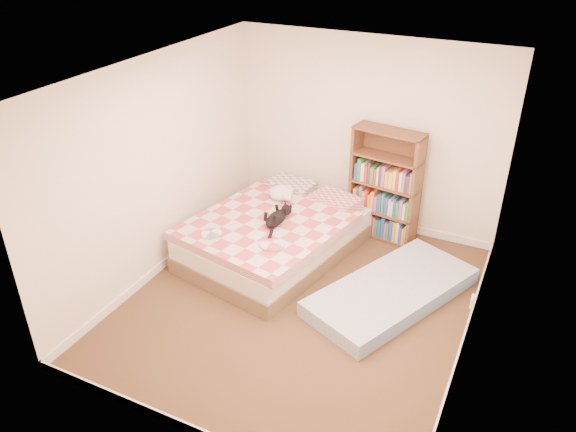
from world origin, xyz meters
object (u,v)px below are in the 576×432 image
at_px(floor_mattress, 392,292).
at_px(white_dog, 282,193).
at_px(bookshelf, 384,198).
at_px(bed, 276,234).
at_px(black_cat, 278,217).

height_order(floor_mattress, white_dog, white_dog).
height_order(bookshelf, floor_mattress, bookshelf).
height_order(bed, black_cat, black_cat).
xyz_separation_m(bookshelf, white_dog, (-1.18, -0.56, 0.06)).
bearing_deg(white_dog, bed, -83.90).
bearing_deg(black_cat, white_dog, 118.42).
relative_size(bed, bookshelf, 1.66).
height_order(black_cat, white_dog, white_dog).
bearing_deg(bookshelf, bed, -127.79).
relative_size(bookshelf, black_cat, 2.12).
distance_m(black_cat, white_dog, 0.61).
relative_size(floor_mattress, black_cat, 2.88).
bearing_deg(floor_mattress, bed, -166.67).
relative_size(bed, white_dog, 6.21).
relative_size(bookshelf, white_dog, 3.75).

